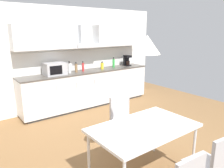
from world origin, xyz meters
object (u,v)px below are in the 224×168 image
bottle_yellow (102,66)px  chair_far_right (123,117)px  coffee_maker (127,60)px  bottle_white (69,68)px  pendant_lamp (147,45)px  bottle_brown (76,68)px  dining_table (144,130)px  bottle_green (114,63)px  chair_near_right (214,162)px  microwave (55,69)px  bottle_red (83,67)px

bottle_yellow → chair_far_right: bearing=-116.0°
coffee_maker → bottle_white: (-1.85, -0.04, -0.03)m
coffee_maker → pendant_lamp: pendant_lamp is taller
coffee_maker → bottle_brown: (-1.67, -0.04, -0.04)m
dining_table → pendant_lamp: 1.08m
bottle_white → bottle_green: bearing=1.7°
bottle_brown → chair_far_right: bearing=-97.3°
bottle_brown → dining_table: bottle_brown is taller
chair_near_right → pendant_lamp: (-0.30, 0.79, 1.24)m
bottle_yellow → coffee_maker: bearing=3.2°
chair_far_right → dining_table: bearing=-111.5°
bottle_brown → microwave: bearing=178.5°
bottle_brown → pendant_lamp: bearing=-101.3°
microwave → coffee_maker: size_ratio=1.60×
microwave → bottle_red: (0.75, 0.01, -0.03)m
dining_table → chair_far_right: size_ratio=1.57×
chair_near_right → bottle_brown: bearing=85.5°
microwave → chair_near_right: size_ratio=0.55×
bottle_white → chair_near_right: size_ratio=0.33×
coffee_maker → bottle_yellow: size_ratio=1.49×
bottle_yellow → chair_near_right: 3.89m
bottle_white → chair_far_right: bearing=-92.5°
bottle_red → bottle_white: (-0.39, -0.02, 0.01)m
bottle_green → pendant_lamp: (-1.77, -2.97, 0.73)m
bottle_red → dining_table: (-0.79, -2.95, -0.35)m
bottle_green → bottle_yellow: size_ratio=1.37×
bottle_red → bottle_brown: 0.21m
bottle_green → chair_far_right: (-1.46, -2.18, -0.52)m
microwave → bottle_brown: size_ratio=1.88×
dining_table → chair_near_right: bearing=-69.5°
dining_table → chair_near_right: 0.86m
bottle_green → bottle_yellow: 0.43m
bottle_green → bottle_white: size_ratio=0.96×
bottle_white → bottle_brown: (0.18, -0.00, -0.01)m
bottle_yellow → pendant_lamp: (-1.35, -2.92, 0.76)m
chair_near_right → coffee_maker: bearing=62.5°
chair_far_right → chair_near_right: bearing=-90.6°
microwave → dining_table: (-0.05, -2.94, -0.38)m
chair_far_right → bottle_yellow: bearing=64.0°
bottle_yellow → bottle_brown: bottle_brown is taller
bottle_red → dining_table: bottle_red is taller
bottle_red → dining_table: size_ratio=0.19×
bottle_white → pendant_lamp: pendant_lamp is taller
bottle_white → bottle_yellow: 0.94m
bottle_green → dining_table: 3.48m
bottle_red → chair_far_right: (-0.48, -2.16, -0.51)m
chair_near_right → pendant_lamp: 1.51m
microwave → bottle_white: bottle_white is taller
pendant_lamp → chair_far_right: bearing=68.5°
bottle_yellow → dining_table: size_ratio=0.15×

